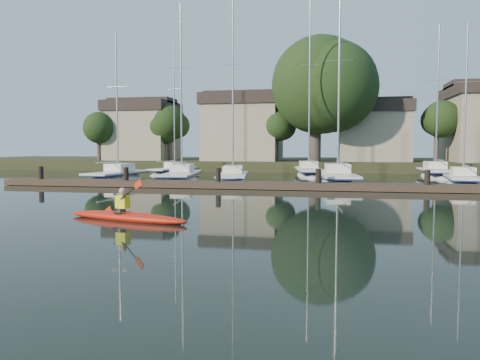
% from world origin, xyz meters
% --- Properties ---
extents(ground, '(160.00, 160.00, 0.00)m').
position_xyz_m(ground, '(0.00, 0.00, 0.00)').
color(ground, black).
rests_on(ground, ground).
extents(kayak, '(4.82, 1.84, 1.54)m').
position_xyz_m(kayak, '(-2.98, 1.03, 0.19)').
color(kayak, '#B1230D').
rests_on(kayak, ground).
extents(dock, '(34.00, 2.00, 1.80)m').
position_xyz_m(dock, '(0.00, 14.00, 0.20)').
color(dock, '#433526').
rests_on(dock, ground).
extents(sailboat_0, '(2.88, 7.85, 12.19)m').
position_xyz_m(sailboat_0, '(-12.05, 18.94, -0.20)').
color(sailboat_0, white).
rests_on(sailboat_0, ground).
extents(sailboat_1, '(3.32, 8.84, 14.11)m').
position_xyz_m(sailboat_1, '(-7.00, 18.95, -0.19)').
color(sailboat_1, white).
rests_on(sailboat_1, ground).
extents(sailboat_2, '(3.30, 8.81, 14.24)m').
position_xyz_m(sailboat_2, '(-3.11, 18.72, -0.18)').
color(sailboat_2, white).
rests_on(sailboat_2, ground).
extents(sailboat_3, '(3.07, 9.06, 14.35)m').
position_xyz_m(sailboat_3, '(4.17, 18.56, -0.21)').
color(sailboat_3, white).
rests_on(sailboat_3, ground).
extents(sailboat_4, '(2.90, 7.03, 11.61)m').
position_xyz_m(sailboat_4, '(12.09, 18.75, -0.19)').
color(sailboat_4, white).
rests_on(sailboat_4, ground).
extents(sailboat_5, '(3.37, 8.34, 13.46)m').
position_xyz_m(sailboat_5, '(-10.62, 27.59, -0.17)').
color(sailboat_5, white).
rests_on(sailboat_5, ground).
extents(sailboat_6, '(3.48, 10.50, 16.38)m').
position_xyz_m(sailboat_6, '(1.78, 27.56, -0.19)').
color(sailboat_6, white).
rests_on(sailboat_6, ground).
extents(sailboat_7, '(2.41, 8.61, 13.82)m').
position_xyz_m(sailboat_7, '(12.18, 27.38, -0.21)').
color(sailboat_7, white).
rests_on(sailboat_7, ground).
extents(shore, '(90.00, 25.25, 12.75)m').
position_xyz_m(shore, '(1.61, 40.29, 3.23)').
color(shore, '#233118').
rests_on(shore, ground).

